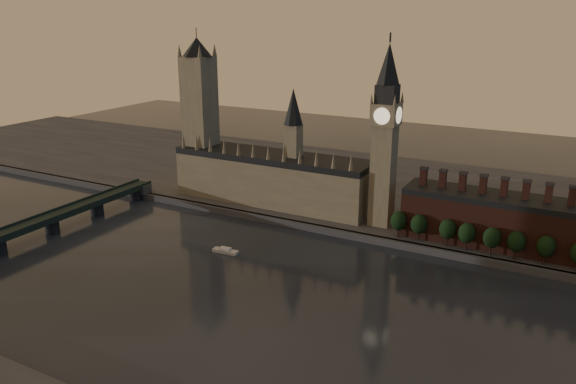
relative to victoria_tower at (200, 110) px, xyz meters
name	(u,v)px	position (x,y,z in m)	size (l,w,h in m)	color
ground	(271,310)	(120.00, -115.00, -59.09)	(900.00, 900.00, 0.00)	black
north_bank	(399,193)	(120.00, 63.04, -57.09)	(900.00, 182.00, 4.00)	#4D4D53
palace_of_westminster	(273,176)	(55.59, -0.09, -37.46)	(130.00, 30.30, 74.00)	gray
victoria_tower	(200,110)	(0.00, 0.00, 0.00)	(24.00, 24.00, 108.00)	gray
big_ben	(385,134)	(130.00, -5.00, -2.26)	(15.00, 15.00, 107.00)	gray
chimney_block	(511,222)	(200.00, -5.00, -41.27)	(110.00, 25.00, 37.00)	#4C241D
embankment_tree_0	(399,221)	(145.13, -20.03, -45.62)	(8.60, 8.60, 14.88)	black
embankment_tree_1	(419,224)	(156.16, -19.81, -45.62)	(8.60, 8.60, 14.88)	black
embankment_tree_2	(448,229)	(171.33, -19.85, -45.62)	(8.60, 8.60, 14.88)	black
embankment_tree_3	(467,233)	(181.25, -20.65, -45.62)	(8.60, 8.60, 14.88)	black
embankment_tree_4	(492,238)	(193.62, -21.19, -45.62)	(8.60, 8.60, 14.88)	black
embankment_tree_5	(516,242)	(205.10, -20.74, -45.62)	(8.60, 8.60, 14.88)	black
embankment_tree_6	(546,246)	(218.50, -20.12, -45.62)	(8.60, 8.60, 14.88)	black
westminster_bridge	(21,232)	(-35.00, -117.70, -51.65)	(14.00, 200.00, 11.55)	#1B2A25
river_boat	(225,251)	(68.92, -74.44, -58.00)	(14.40, 5.02, 2.83)	beige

